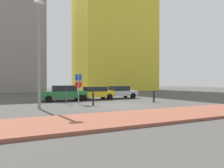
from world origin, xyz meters
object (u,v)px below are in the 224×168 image
parked_car_yellow (94,93)px  parking_meter (66,93)px  parked_car_green (64,93)px  parked_car_silver (118,92)px  traffic_bollard_mid (93,99)px  traffic_bollard_near (154,97)px  street_lamp (39,46)px  parking_sign_post (78,85)px

parked_car_yellow → parking_meter: (-3.66, -3.13, 0.21)m
parked_car_green → parked_car_silver: parked_car_green is taller
parking_meter → traffic_bollard_mid: bearing=-49.0°
parked_car_yellow → parked_car_silver: size_ratio=0.98×
traffic_bollard_mid → parked_car_yellow: bearing=69.8°
parked_car_yellow → parked_car_silver: (3.12, 0.46, 0.00)m
parking_meter → traffic_bollard_near: parking_meter is taller
parking_meter → street_lamp: size_ratio=0.19×
parked_car_green → traffic_bollard_near: size_ratio=4.19×
street_lamp → parking_sign_post: bearing=28.8°
parking_meter → traffic_bollard_near: (7.83, -1.87, -0.42)m
parked_car_green → traffic_bollard_mid: 5.28m
parked_car_silver → parking_meter: parking_meter is taller
parked_car_silver → traffic_bollard_near: bearing=-79.1°
parked_car_green → parked_car_yellow: bearing=1.4°
parked_car_green → traffic_bollard_near: (7.48, -4.91, -0.27)m
street_lamp → traffic_bollard_mid: bearing=2.8°
traffic_bollard_near → parked_car_yellow: bearing=129.9°
parked_car_green → street_lamp: size_ratio=0.59×
parked_car_yellow → traffic_bollard_near: parked_car_yellow is taller
parked_car_silver → traffic_bollard_near: 5.55m
street_lamp → traffic_bollard_near: (10.15, 0.36, -3.93)m
parking_sign_post → street_lamp: street_lamp is taller
parked_car_yellow → traffic_bollard_near: size_ratio=4.03×
street_lamp → parked_car_silver: bearing=32.6°
parking_sign_post → traffic_bollard_near: parking_sign_post is taller
parked_car_yellow → parked_car_silver: 3.15m
parking_meter → street_lamp: (-2.32, -2.23, 3.52)m
parked_car_green → parking_sign_post: (0.63, -3.46, 0.83)m
parking_sign_post → parking_meter: bearing=156.9°
parking_meter → traffic_bollard_near: size_ratio=1.37×
parked_car_silver → traffic_bollard_near: parked_car_silver is taller
parked_car_yellow → traffic_bollard_near: 6.51m
parked_car_silver → street_lamp: (-9.11, -5.81, 3.73)m
parked_car_green → parking_meter: (-0.35, -3.05, 0.15)m
parked_car_yellow → traffic_bollard_near: (4.17, -4.99, -0.20)m
parked_car_silver → parking_meter: bearing=-152.2°
parked_car_yellow → parking_sign_post: (-2.68, -3.54, 0.89)m
parking_sign_post → street_lamp: (-3.30, -1.81, 2.84)m
traffic_bollard_near → parking_sign_post: bearing=168.1°
parked_car_yellow → street_lamp: size_ratio=0.57×
parked_car_yellow → parked_car_green: bearing=-178.6°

